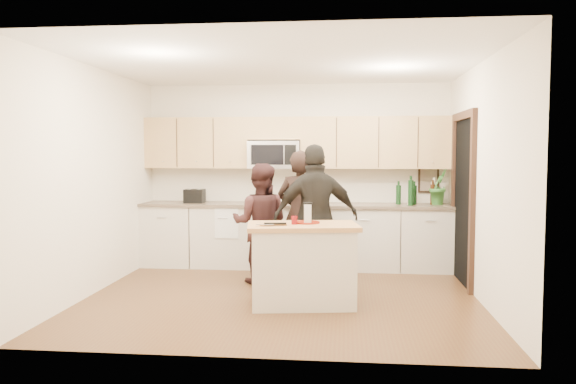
# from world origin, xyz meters

# --- Properties ---
(floor) EXTENTS (4.50, 4.50, 0.00)m
(floor) POSITION_xyz_m (0.00, 0.00, 0.00)
(floor) COLOR #50361B
(floor) RESTS_ON ground
(room_shell) EXTENTS (4.52, 4.02, 2.71)m
(room_shell) POSITION_xyz_m (0.00, 0.00, 1.73)
(room_shell) COLOR silver
(room_shell) RESTS_ON ground
(back_cabinetry) EXTENTS (4.50, 0.66, 0.94)m
(back_cabinetry) POSITION_xyz_m (0.00, 1.69, 0.47)
(back_cabinetry) COLOR beige
(back_cabinetry) RESTS_ON ground
(upper_cabinetry) EXTENTS (4.50, 0.33, 0.75)m
(upper_cabinetry) POSITION_xyz_m (0.03, 1.83, 1.84)
(upper_cabinetry) COLOR tan
(upper_cabinetry) RESTS_ON ground
(microwave) EXTENTS (0.76, 0.41, 0.40)m
(microwave) POSITION_xyz_m (-0.31, 1.80, 1.65)
(microwave) COLOR silver
(microwave) RESTS_ON ground
(doorway) EXTENTS (0.06, 1.25, 2.20)m
(doorway) POSITION_xyz_m (2.23, 0.90, 1.16)
(doorway) COLOR black
(doorway) RESTS_ON ground
(framed_picture) EXTENTS (0.30, 0.03, 0.38)m
(framed_picture) POSITION_xyz_m (1.95, 1.98, 1.28)
(framed_picture) COLOR black
(framed_picture) RESTS_ON ground
(dish_towel) EXTENTS (0.34, 0.60, 0.48)m
(dish_towel) POSITION_xyz_m (-0.95, 1.50, 0.80)
(dish_towel) COLOR white
(dish_towel) RESTS_ON ground
(island) EXTENTS (1.29, 0.87, 0.90)m
(island) POSITION_xyz_m (0.27, -0.34, 0.45)
(island) COLOR beige
(island) RESTS_ON ground
(red_plate) EXTENTS (0.29, 0.29, 0.02)m
(red_plate) POSITION_xyz_m (0.31, -0.26, 0.91)
(red_plate) COLOR maroon
(red_plate) RESTS_ON island
(box_grater) EXTENTS (0.09, 0.06, 0.22)m
(box_grater) POSITION_xyz_m (0.32, -0.33, 1.03)
(box_grater) COLOR silver
(box_grater) RESTS_ON red_plate
(drink_glass) EXTENTS (0.07, 0.07, 0.09)m
(drink_glass) POSITION_xyz_m (0.18, -0.38, 0.95)
(drink_glass) COLOR maroon
(drink_glass) RESTS_ON island
(cutting_board) EXTENTS (0.32, 0.24, 0.02)m
(cutting_board) POSITION_xyz_m (-0.05, -0.44, 0.91)
(cutting_board) COLOR #B18449
(cutting_board) RESTS_ON island
(tongs) EXTENTS (0.24, 0.06, 0.02)m
(tongs) POSITION_xyz_m (-0.01, -0.53, 0.93)
(tongs) COLOR black
(tongs) RESTS_ON cutting_board
(knife) EXTENTS (0.19, 0.05, 0.01)m
(knife) POSITION_xyz_m (-0.12, -0.59, 0.92)
(knife) COLOR silver
(knife) RESTS_ON cutting_board
(toaster) EXTENTS (0.28, 0.24, 0.20)m
(toaster) POSITION_xyz_m (-1.49, 1.67, 1.04)
(toaster) COLOR black
(toaster) RESTS_ON back_cabinetry
(bottle_cluster) EXTENTS (0.59, 0.33, 0.42)m
(bottle_cluster) POSITION_xyz_m (1.76, 1.69, 1.12)
(bottle_cluster) COLOR black
(bottle_cluster) RESTS_ON back_cabinetry
(orchid) EXTENTS (0.37, 0.37, 0.53)m
(orchid) POSITION_xyz_m (2.06, 1.72, 1.20)
(orchid) COLOR #36752E
(orchid) RESTS_ON back_cabinetry
(woman_left) EXTENTS (0.69, 0.51, 1.71)m
(woman_left) POSITION_xyz_m (0.14, 0.93, 0.86)
(woman_left) COLOR black
(woman_left) RESTS_ON ground
(woman_center) EXTENTS (0.76, 0.60, 1.54)m
(woman_center) POSITION_xyz_m (-0.36, 0.68, 0.77)
(woman_center) COLOR black
(woman_center) RESTS_ON ground
(woman_right) EXTENTS (1.12, 0.69, 1.78)m
(woman_right) POSITION_xyz_m (0.38, 0.35, 0.89)
(woman_right) COLOR black
(woman_right) RESTS_ON ground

